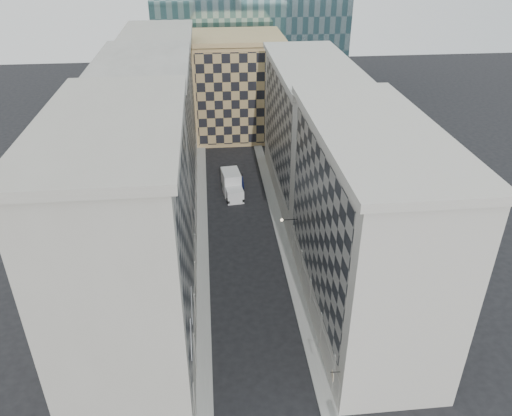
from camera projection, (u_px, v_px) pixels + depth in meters
sidewalk_west at (202, 240)px, 65.17m from camera, size 1.50×100.00×0.15m
sidewalk_east at (282, 236)px, 66.08m from camera, size 1.50×100.00×0.15m
bldg_left_a at (130, 251)px, 42.44m from camera, size 10.80×22.80×23.70m
bldg_left_b at (152, 154)px, 61.69m from camera, size 10.80×22.80×22.70m
bldg_left_c at (163, 102)px, 80.94m from camera, size 10.80×22.80×21.70m
bldg_right_a at (364, 228)px, 48.53m from camera, size 10.80×26.80×20.70m
bldg_right_b at (310, 132)px, 72.09m from camera, size 10.80×28.80×19.70m
tan_block at (237, 86)px, 93.89m from camera, size 16.80×14.80×18.80m
flagpoles_left at (191, 322)px, 40.45m from camera, size 0.10×6.33×2.33m
bracket_lamp at (283, 220)px, 57.78m from camera, size 1.98×0.36×0.36m
box_truck at (232, 185)px, 75.72m from camera, size 3.23×6.52×3.44m
dark_car at (238, 181)px, 78.76m from camera, size 1.53×4.24×1.39m
shop_sign at (333, 375)px, 40.91m from camera, size 0.81×0.71×0.79m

